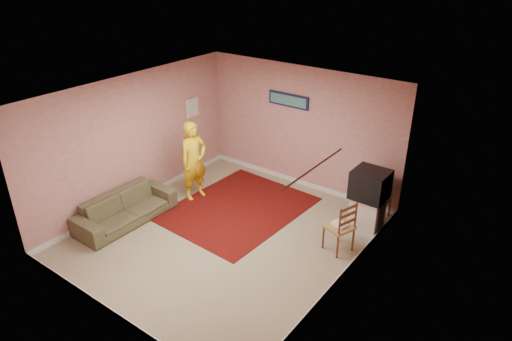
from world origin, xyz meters
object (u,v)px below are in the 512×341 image
Objects in this scene: tv_cabinet at (367,213)px; chair_b at (340,221)px; sofa at (126,208)px; person at (194,161)px; chair_a at (380,192)px; crt_tv at (370,184)px.

chair_b is (-0.12, -0.88, 0.24)m from tv_cabinet.
sofa is 1.62m from person.
chair_a is 0.91× the size of chair_b.
sofa is (-3.75, -2.43, -0.05)m from tv_cabinet.
chair_b is (-0.14, -1.40, 0.03)m from chair_a.
tv_cabinet is 0.56m from chair_a.
crt_tv is 0.38× the size of person.
chair_a is (0.02, 0.52, 0.21)m from tv_cabinet.
crt_tv is (-0.01, 0.00, 0.59)m from tv_cabinet.
chair_a is 0.25× the size of sofa.
sofa is 1.18× the size of person.
person is (0.40, 1.48, 0.54)m from sofa.
person reaches higher than sofa.
crt_tv is 4.51m from sofa.
crt_tv is at bearing -63.67° from person.
sofa is (-3.74, -2.43, -0.64)m from crt_tv.
chair_a is (0.02, 0.52, -0.38)m from crt_tv.
sofa is at bearing -146.41° from chair_a.
crt_tv reaches higher than tv_cabinet.
chair_a reaches higher than tv_cabinet.
chair_b is at bearing -66.35° from sofa.
tv_cabinet is 4.47m from sofa.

